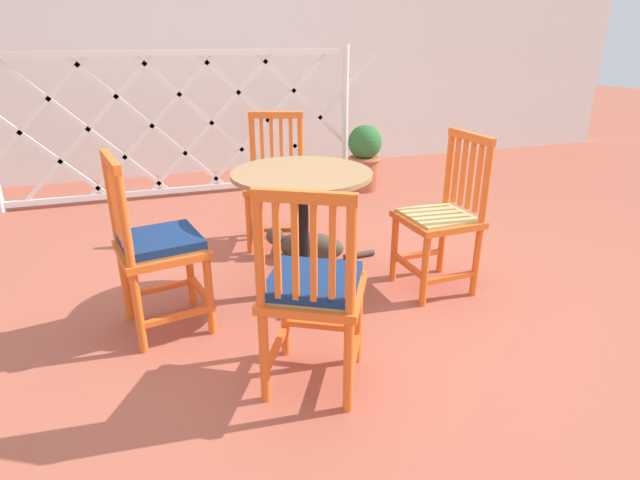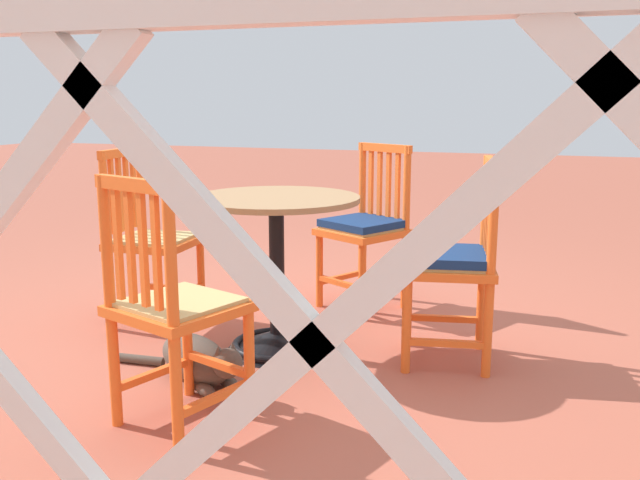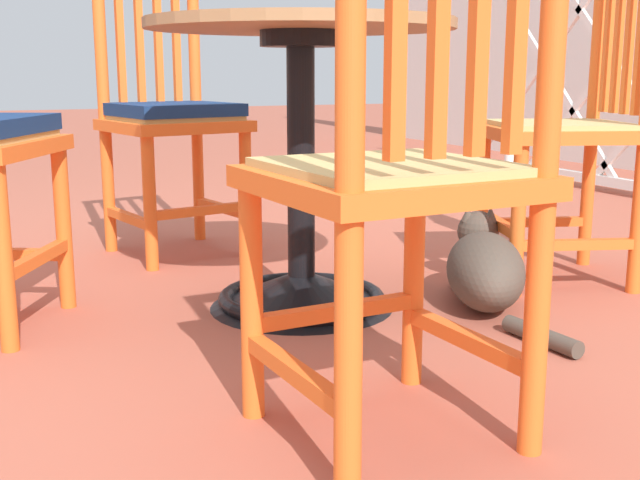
{
  "view_description": "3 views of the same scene",
  "coord_description": "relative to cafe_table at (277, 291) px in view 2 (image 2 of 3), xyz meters",
  "views": [
    {
      "loc": [
        -0.79,
        -2.32,
        1.42
      ],
      "look_at": [
        0.03,
        0.17,
        0.36
      ],
      "focal_mm": 28.81,
      "sensor_mm": 36.0,
      "label": 1
    },
    {
      "loc": [
        -1.25,
        3.11,
        1.17
      ],
      "look_at": [
        -0.2,
        0.1,
        0.51
      ],
      "focal_mm": 38.93,
      "sensor_mm": 36.0,
      "label": 2
    },
    {
      "loc": [
        1.83,
        -0.56,
        0.6
      ],
      "look_at": [
        -0.03,
        0.29,
        0.18
      ],
      "focal_mm": 45.24,
      "sensor_mm": 36.0,
      "label": 3
    }
  ],
  "objects": [
    {
      "name": "ground_plane",
      "position": [
        0.04,
        -0.25,
        -0.28
      ],
      "size": [
        24.0,
        24.0,
        0.0
      ],
      "primitive_type": "plane",
      "color": "#AD5642"
    },
    {
      "name": "cafe_table",
      "position": [
        0.0,
        0.0,
        0.0
      ],
      "size": [
        0.76,
        0.76,
        0.73
      ],
      "color": "black",
      "rests_on": "ground_plane"
    },
    {
      "name": "orange_chair_at_corner",
      "position": [
        0.78,
        -0.17,
        0.15
      ],
      "size": [
        0.42,
        0.42,
        0.91
      ],
      "color": "orange",
      "rests_on": "ground_plane"
    },
    {
      "name": "orange_chair_facing_out",
      "position": [
        0.05,
        0.82,
        0.15
      ],
      "size": [
        0.51,
        0.51,
        0.91
      ],
      "color": "orange",
      "rests_on": "ground_plane"
    },
    {
      "name": "orange_chair_by_planter",
      "position": [
        -0.78,
        -0.13,
        0.16
      ],
      "size": [
        0.47,
        0.47,
        0.91
      ],
      "color": "orange",
      "rests_on": "ground_plane"
    },
    {
      "name": "orange_chair_tucked_in",
      "position": [
        -0.2,
        -0.81,
        0.16
      ],
      "size": [
        0.54,
        0.54,
        0.91
      ],
      "color": "orange",
      "rests_on": "ground_plane"
    },
    {
      "name": "tabby_cat",
      "position": [
        0.16,
        0.46,
        -0.19
      ],
      "size": [
        0.71,
        0.4,
        0.23
      ],
      "color": "#4C4238",
      "rests_on": "ground_plane"
    }
  ]
}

